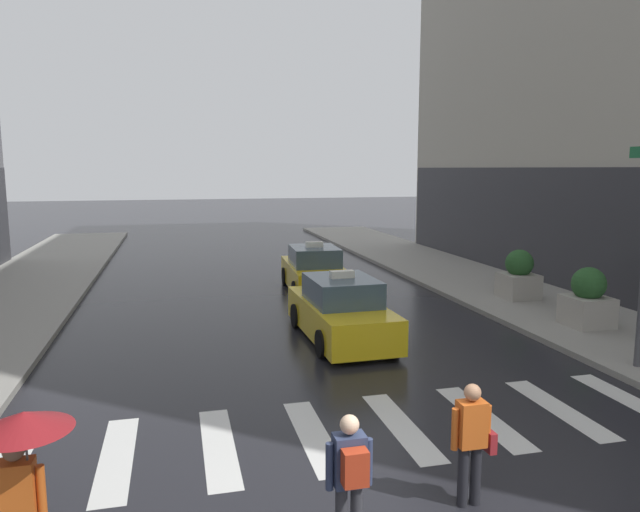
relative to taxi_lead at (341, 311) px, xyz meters
name	(u,v)px	position (x,y,z in m)	size (l,w,h in m)	color
crosswalk_markings	(358,430)	(-1.19, -5.24, -0.72)	(11.30, 2.80, 0.01)	silver
taxi_lead	(341,311)	(0.00, 0.00, 0.00)	(2.00, 4.58, 1.80)	yellow
taxi_second	(314,272)	(0.69, 5.92, 0.00)	(2.12, 4.62, 1.80)	yellow
pedestrian_with_umbrella	(22,452)	(-5.64, -7.98, 0.79)	(0.96, 0.96, 1.94)	black
pedestrian_with_backpack	(350,474)	(-2.24, -8.25, 0.25)	(0.55, 0.43, 1.65)	#333338
pedestrian_with_handbag	(472,437)	(-0.44, -7.69, 0.21)	(0.60, 0.24, 1.65)	black
planter_near_corner	(588,299)	(6.66, -0.87, 0.15)	(1.10, 1.10, 1.60)	#A8A399
planter_mid_block	(519,276)	(6.81, 2.65, 0.15)	(1.10, 1.10, 1.60)	#A8A399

